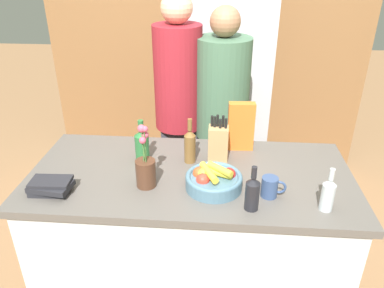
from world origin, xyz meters
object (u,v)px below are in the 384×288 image
cereal_box (241,126)px  flower_vase (146,169)px  fruit_bowl (213,179)px  bottle_wine (252,193)px  refrigerator (223,82)px  bottle_vinegar (328,194)px  bottle_oil (142,144)px  person_in_blue (222,116)px  knife_block (218,143)px  coffee_mug (270,187)px  person_at_sink (178,106)px  book_stack (51,186)px  bottle_water (190,145)px

cereal_box → flower_vase: bearing=-137.7°
fruit_bowl → bottle_wine: 0.24m
bottle_wine → refrigerator: bearing=94.9°
bottle_vinegar → bottle_wine: 0.34m
bottle_wine → fruit_bowl: bearing=138.6°
bottle_oil → person_in_blue: bearing=54.8°
knife_block → coffee_mug: knife_block is taller
coffee_mug → person_at_sink: bearing=120.0°
cereal_box → person_at_sink: size_ratio=0.16×
cereal_box → bottle_oil: size_ratio=1.20×
bottle_vinegar → bottle_wine: bearing=-176.3°
refrigerator → cereal_box: size_ratio=6.80×
bottle_wine → coffee_mug: bearing=48.5°
cereal_box → book_stack: size_ratio=1.38×
coffee_mug → book_stack: (-1.06, -0.06, -0.02)m
fruit_bowl → knife_block: size_ratio=1.07×
coffee_mug → person_in_blue: size_ratio=0.07×
coffee_mug → bottle_water: 0.51m
bottle_water → flower_vase: bearing=-127.5°
refrigerator → bottle_water: (-0.17, -1.30, 0.05)m
cereal_box → bottle_oil: bearing=-162.1°
fruit_bowl → bottle_water: size_ratio=1.09×
cereal_box → bottle_oil: cereal_box is taller
bottle_vinegar → bottle_water: (-0.65, 0.38, 0.02)m
coffee_mug → book_stack: coffee_mug is taller
person_in_blue → bottle_oil: bearing=-98.7°
bottle_oil → person_at_sink: person_at_sink is taller
coffee_mug → bottle_vinegar: bottle_vinegar is taller
refrigerator → person_in_blue: bearing=-90.1°
knife_block → person_in_blue: size_ratio=0.16×
coffee_mug → bottle_water: bearing=143.8°
fruit_bowl → flower_vase: (-0.33, -0.01, 0.05)m
bottle_water → bottle_wine: bearing=-52.1°
knife_block → fruit_bowl: bearing=-93.4°
fruit_bowl → person_at_sink: bearing=107.0°
refrigerator → bottle_vinegar: size_ratio=9.18×
book_stack → bottle_oil: size_ratio=0.87×
fruit_bowl → bottle_water: bottle_water is taller
cereal_box → fruit_bowl: bearing=-108.8°
coffee_mug → bottle_wine: 0.15m
refrigerator → fruit_bowl: refrigerator is taller
flower_vase → bottle_wine: size_ratio=1.51×
person_at_sink → person_in_blue: size_ratio=1.05×
fruit_bowl → bottle_water: (-0.14, 0.25, 0.05)m
person_at_sink → bottle_water: bearing=-85.6°
cereal_box → person_in_blue: bearing=104.3°
book_stack → cereal_box: bearing=29.9°
refrigerator → book_stack: 1.85m
refrigerator → bottle_vinegar: (0.48, -1.69, 0.03)m
fruit_bowl → book_stack: (-0.78, -0.11, -0.01)m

